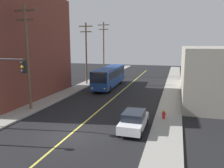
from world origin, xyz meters
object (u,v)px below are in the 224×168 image
(city_bus, at_px, (109,76))
(utility_pole_mid, at_px, (86,51))
(traffic_signal_left_corner, at_px, (4,79))
(utility_pole_far, at_px, (104,47))
(fire_hydrant, at_px, (164,114))
(utility_pole_near, at_px, (27,53))
(parked_car_white, at_px, (134,120))

(city_bus, relative_size, utility_pole_mid, 1.18)
(utility_pole_mid, relative_size, traffic_signal_left_corner, 1.72)
(utility_pole_mid, distance_m, traffic_signal_left_corner, 21.88)
(utility_pole_far, relative_size, fire_hydrant, 13.44)
(utility_pole_far, bearing_deg, utility_pole_mid, -89.19)
(utility_pole_near, distance_m, fire_hydrant, 14.98)
(utility_pole_near, distance_m, utility_pole_mid, 16.25)
(utility_pole_near, distance_m, utility_pole_far, 26.24)
(utility_pole_near, relative_size, traffic_signal_left_corner, 1.79)
(traffic_signal_left_corner, bearing_deg, city_bus, 82.52)
(traffic_signal_left_corner, bearing_deg, parked_car_white, 15.58)
(utility_pole_far, relative_size, traffic_signal_left_corner, 1.88)
(utility_pole_near, xyz_separation_m, utility_pole_far, (-0.32, 26.24, 0.27))
(traffic_signal_left_corner, xyz_separation_m, fire_hydrant, (12.26, 6.05, -3.72))
(fire_hydrant, bearing_deg, city_bus, 123.70)
(utility_pole_mid, height_order, utility_pole_far, utility_pole_far)
(city_bus, relative_size, traffic_signal_left_corner, 2.04)
(city_bus, distance_m, utility_pole_far, 13.05)
(city_bus, height_order, fire_hydrant, city_bus)
(city_bus, relative_size, utility_pole_far, 1.08)
(city_bus, xyz_separation_m, utility_pole_mid, (-4.54, 1.33, 4.01))
(city_bus, xyz_separation_m, traffic_signal_left_corner, (-2.68, -20.42, 2.49))
(utility_pole_mid, relative_size, utility_pole_far, 0.92)
(utility_pole_mid, bearing_deg, utility_pole_near, -89.35)
(fire_hydrant, bearing_deg, utility_pole_mid, 131.96)
(city_bus, height_order, traffic_signal_left_corner, traffic_signal_left_corner)
(utility_pole_mid, bearing_deg, traffic_signal_left_corner, -85.12)
(utility_pole_near, relative_size, utility_pole_far, 0.95)
(fire_hydrant, bearing_deg, utility_pole_near, -177.76)
(parked_car_white, bearing_deg, traffic_signal_left_corner, -164.42)
(utility_pole_mid, bearing_deg, parked_car_white, -57.87)
(utility_pole_near, height_order, utility_pole_far, utility_pole_far)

